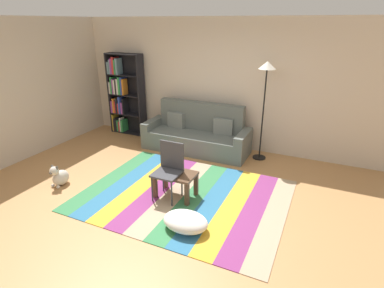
{
  "coord_description": "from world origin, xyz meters",
  "views": [
    {
      "loc": [
        2.09,
        -3.61,
        2.6
      ],
      "look_at": [
        0.06,
        0.79,
        0.65
      ],
      "focal_mm": 28.55,
      "sensor_mm": 36.0,
      "label": 1
    }
  ],
  "objects_px": {
    "coffee_table": "(176,178)",
    "folding_chair": "(169,166)",
    "bookshelf": "(123,95)",
    "dog": "(60,177)",
    "tv_remote": "(175,170)",
    "standing_lamp": "(266,79)",
    "couch": "(197,135)",
    "pouf": "(186,222)"
  },
  "relations": [
    {
      "from": "bookshelf",
      "to": "tv_remote",
      "type": "xyz_separation_m",
      "value": [
        2.53,
        -2.11,
        -0.53
      ]
    },
    {
      "from": "bookshelf",
      "to": "standing_lamp",
      "type": "height_order",
      "value": "standing_lamp"
    },
    {
      "from": "pouf",
      "to": "standing_lamp",
      "type": "height_order",
      "value": "standing_lamp"
    },
    {
      "from": "couch",
      "to": "dog",
      "type": "height_order",
      "value": "couch"
    },
    {
      "from": "coffee_table",
      "to": "standing_lamp",
      "type": "relative_size",
      "value": 0.33
    },
    {
      "from": "couch",
      "to": "standing_lamp",
      "type": "xyz_separation_m",
      "value": [
        1.35,
        0.11,
        1.27
      ]
    },
    {
      "from": "bookshelf",
      "to": "coffee_table",
      "type": "xyz_separation_m",
      "value": [
        2.57,
        -2.19,
        -0.63
      ]
    },
    {
      "from": "tv_remote",
      "to": "coffee_table",
      "type": "bearing_deg",
      "value": -33.08
    },
    {
      "from": "folding_chair",
      "to": "tv_remote",
      "type": "bearing_deg",
      "value": 100.28
    },
    {
      "from": "couch",
      "to": "tv_remote",
      "type": "bearing_deg",
      "value": -76.61
    },
    {
      "from": "pouf",
      "to": "dog",
      "type": "distance_m",
      "value": 2.47
    },
    {
      "from": "folding_chair",
      "to": "couch",
      "type": "bearing_deg",
      "value": 134.63
    },
    {
      "from": "bookshelf",
      "to": "coffee_table",
      "type": "distance_m",
      "value": 3.44
    },
    {
      "from": "couch",
      "to": "bookshelf",
      "type": "xyz_separation_m",
      "value": [
        -2.1,
        0.28,
        0.62
      ]
    },
    {
      "from": "bookshelf",
      "to": "standing_lamp",
      "type": "xyz_separation_m",
      "value": [
        3.44,
        -0.17,
        0.66
      ]
    },
    {
      "from": "coffee_table",
      "to": "standing_lamp",
      "type": "xyz_separation_m",
      "value": [
        0.87,
        2.02,
        1.29
      ]
    },
    {
      "from": "pouf",
      "to": "bookshelf",
      "type": "bearing_deg",
      "value": 136.95
    },
    {
      "from": "tv_remote",
      "to": "pouf",
      "type": "bearing_deg",
      "value": -26.63
    },
    {
      "from": "coffee_table",
      "to": "tv_remote",
      "type": "distance_m",
      "value": 0.13
    },
    {
      "from": "coffee_table",
      "to": "folding_chair",
      "type": "relative_size",
      "value": 0.71
    },
    {
      "from": "couch",
      "to": "folding_chair",
      "type": "height_order",
      "value": "couch"
    },
    {
      "from": "dog",
      "to": "tv_remote",
      "type": "distance_m",
      "value": 2.02
    },
    {
      "from": "dog",
      "to": "standing_lamp",
      "type": "xyz_separation_m",
      "value": [
        2.82,
        2.52,
        1.45
      ]
    },
    {
      "from": "standing_lamp",
      "to": "pouf",
      "type": "bearing_deg",
      "value": -97.55
    },
    {
      "from": "folding_chair",
      "to": "pouf",
      "type": "bearing_deg",
      "value": -14.81
    },
    {
      "from": "couch",
      "to": "folding_chair",
      "type": "distance_m",
      "value": 1.99
    },
    {
      "from": "folding_chair",
      "to": "dog",
      "type": "bearing_deg",
      "value": -132.52
    },
    {
      "from": "couch",
      "to": "bookshelf",
      "type": "relative_size",
      "value": 1.17
    },
    {
      "from": "bookshelf",
      "to": "dog",
      "type": "bearing_deg",
      "value": -77.03
    },
    {
      "from": "dog",
      "to": "tv_remote",
      "type": "relative_size",
      "value": 2.65
    },
    {
      "from": "bookshelf",
      "to": "dog",
      "type": "distance_m",
      "value": 2.88
    },
    {
      "from": "bookshelf",
      "to": "pouf",
      "type": "relative_size",
      "value": 3.09
    },
    {
      "from": "couch",
      "to": "pouf",
      "type": "distance_m",
      "value": 2.79
    },
    {
      "from": "tv_remote",
      "to": "folding_chair",
      "type": "relative_size",
      "value": 0.17
    },
    {
      "from": "bookshelf",
      "to": "coffee_table",
      "type": "height_order",
      "value": "bookshelf"
    },
    {
      "from": "dog",
      "to": "standing_lamp",
      "type": "bearing_deg",
      "value": 41.8
    },
    {
      "from": "standing_lamp",
      "to": "dog",
      "type": "bearing_deg",
      "value": -138.2
    },
    {
      "from": "pouf",
      "to": "standing_lamp",
      "type": "distance_m",
      "value": 3.11
    },
    {
      "from": "tv_remote",
      "to": "couch",
      "type": "bearing_deg",
      "value": 131.15
    },
    {
      "from": "dog",
      "to": "folding_chair",
      "type": "bearing_deg",
      "value": 14.26
    },
    {
      "from": "coffee_table",
      "to": "standing_lamp",
      "type": "bearing_deg",
      "value": 66.7
    },
    {
      "from": "bookshelf",
      "to": "coffee_table",
      "type": "relative_size",
      "value": 3.03
    }
  ]
}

